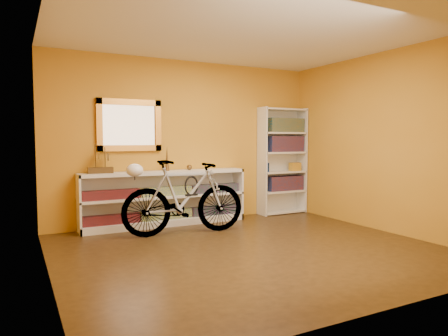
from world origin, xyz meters
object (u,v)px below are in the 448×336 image
console_unit (166,198)px  bookcase (282,161)px  bicycle (184,197)px  helmet (135,170)px

console_unit → bookcase: 2.28m
bicycle → bookcase: bearing=-65.8°
console_unit → helmet: size_ratio=11.36×
bicycle → console_unit: bearing=8.4°
bookcase → bicycle: (-2.19, -0.72, -0.42)m
console_unit → bookcase: bearing=0.6°
console_unit → helmet: (-0.65, -0.63, 0.50)m
bicycle → helmet: bearing=90.0°
bookcase → bicycle: bookcase is taller
bicycle → helmet: (-0.68, 0.07, 0.40)m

